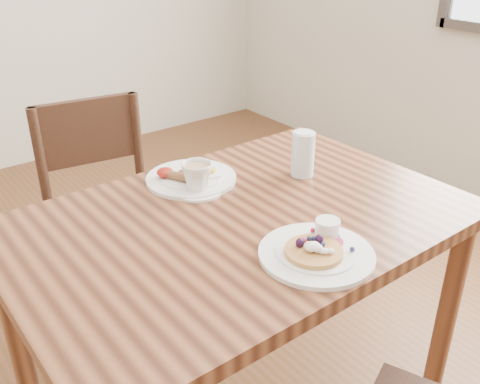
# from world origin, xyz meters

# --- Properties ---
(dining_table) EXTENTS (1.20, 0.80, 0.75)m
(dining_table) POSITION_xyz_m (0.00, 0.00, 0.65)
(dining_table) COLOR brown
(dining_table) RESTS_ON ground
(chair_far) EXTENTS (0.48, 0.48, 0.88)m
(chair_far) POSITION_xyz_m (-0.09, 0.69, 0.49)
(chair_far) COLOR #391F14
(chair_far) RESTS_ON ground
(pancake_plate) EXTENTS (0.27, 0.27, 0.06)m
(pancake_plate) POSITION_xyz_m (0.03, -0.26, 0.76)
(pancake_plate) COLOR white
(pancake_plate) RESTS_ON dining_table
(breakfast_plate) EXTENTS (0.27, 0.27, 0.04)m
(breakfast_plate) POSITION_xyz_m (0.01, 0.26, 0.76)
(breakfast_plate) COLOR white
(breakfast_plate) RESTS_ON dining_table
(teacup_saucer) EXTENTS (0.14, 0.14, 0.09)m
(teacup_saucer) POSITION_xyz_m (-0.01, 0.18, 0.79)
(teacup_saucer) COLOR white
(teacup_saucer) RESTS_ON dining_table
(water_glass) EXTENTS (0.07, 0.07, 0.14)m
(water_glass) POSITION_xyz_m (0.31, 0.09, 0.82)
(water_glass) COLOR silver
(water_glass) RESTS_ON dining_table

